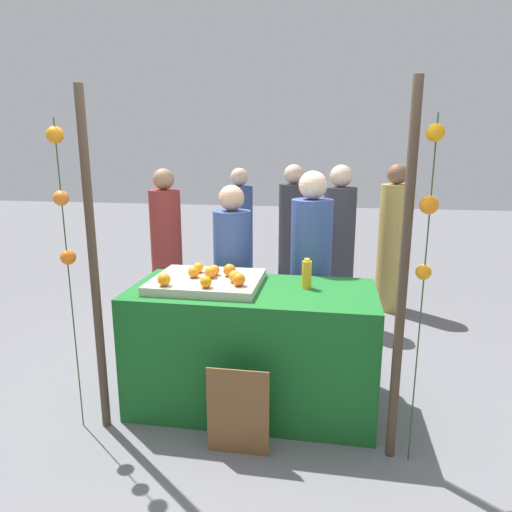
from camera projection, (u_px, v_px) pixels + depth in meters
ground_plane at (253, 403)px, 3.39m from camera, size 24.00×24.00×0.00m
stall_counter at (253, 347)px, 3.29m from camera, size 1.72×0.80×0.89m
orange_tray at (207, 282)px, 3.25m from camera, size 0.76×0.63×0.06m
orange_0 at (230, 270)px, 3.27m from camera, size 0.09×0.09×0.09m
orange_1 at (211, 272)px, 3.23m from camera, size 0.08×0.08×0.08m
orange_2 at (164, 279)px, 3.04m from camera, size 0.09×0.09×0.09m
orange_3 at (239, 279)px, 3.04m from camera, size 0.09×0.09×0.09m
orange_4 at (235, 276)px, 3.12m from camera, size 0.08×0.08×0.08m
orange_5 at (194, 272)px, 3.23m from camera, size 0.08×0.08×0.08m
orange_6 at (214, 270)px, 3.30m from camera, size 0.08×0.08×0.08m
orange_7 at (198, 268)px, 3.36m from camera, size 0.08×0.08×0.08m
orange_8 at (206, 282)px, 2.99m from camera, size 0.08×0.08×0.08m
juice_bottle at (307, 274)px, 3.18m from camera, size 0.07×0.07×0.21m
chalkboard_sign at (238, 412)px, 2.77m from camera, size 0.39×0.03×0.58m
vendor_left at (233, 284)px, 3.86m from camera, size 0.31×0.31×1.56m
vendor_right at (310, 280)px, 3.77m from camera, size 0.34×0.34×1.68m
crowd_person_0 at (240, 238)px, 5.72m from camera, size 0.33×0.33×1.62m
crowd_person_1 at (167, 251)px, 4.91m from camera, size 0.33×0.33×1.65m
crowd_person_2 at (293, 240)px, 5.43m from camera, size 0.34×0.34×1.67m
crowd_person_3 at (393, 244)px, 5.22m from camera, size 0.34×0.34×1.69m
crowd_person_4 at (338, 251)px, 4.81m from camera, size 0.34×0.34×1.69m
canopy_post_left at (94, 269)px, 2.87m from camera, size 0.06×0.06×2.21m
canopy_post_right at (403, 283)px, 2.56m from camera, size 0.06×0.06×2.21m
garland_strand_left at (62, 199)px, 2.76m from camera, size 0.11×0.11×2.02m
garland_strand_right at (429, 205)px, 2.41m from camera, size 0.10×0.10×2.02m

